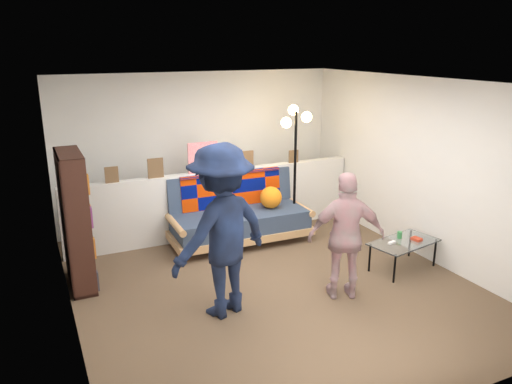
# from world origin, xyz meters

# --- Properties ---
(ground) EXTENTS (5.00, 5.00, 0.00)m
(ground) POSITION_xyz_m (0.00, 0.00, 0.00)
(ground) COLOR brown
(ground) RESTS_ON ground
(room_shell) EXTENTS (4.60, 5.05, 2.45)m
(room_shell) POSITION_xyz_m (0.00, 0.47, 1.67)
(room_shell) COLOR silver
(room_shell) RESTS_ON ground
(half_wall_ledge) EXTENTS (4.45, 0.15, 1.00)m
(half_wall_ledge) POSITION_xyz_m (0.00, 1.80, 0.50)
(half_wall_ledge) COLOR silver
(half_wall_ledge) RESTS_ON ground
(ledge_decor) EXTENTS (2.97, 0.02, 0.45)m
(ledge_decor) POSITION_xyz_m (-0.23, 1.78, 1.18)
(ledge_decor) COLOR brown
(ledge_decor) RESTS_ON half_wall_ledge
(futon_sofa) EXTENTS (2.06, 1.03, 0.88)m
(futon_sofa) POSITION_xyz_m (0.21, 1.45, 0.41)
(futon_sofa) COLOR tan
(futon_sofa) RESTS_ON ground
(bookshelf) EXTENTS (0.27, 0.82, 1.63)m
(bookshelf) POSITION_xyz_m (-2.08, 0.95, 0.76)
(bookshelf) COLOR black
(bookshelf) RESTS_ON ground
(coffee_table) EXTENTS (0.97, 0.65, 0.47)m
(coffee_table) POSITION_xyz_m (1.74, -0.36, 0.35)
(coffee_table) COLOR black
(coffee_table) RESTS_ON ground
(floor_lamp) EXTENTS (0.44, 0.34, 1.95)m
(floor_lamp) POSITION_xyz_m (1.10, 1.40, 1.38)
(floor_lamp) COLOR black
(floor_lamp) RESTS_ON ground
(person_left) EXTENTS (1.36, 1.04, 1.86)m
(person_left) POSITION_xyz_m (-0.76, -0.38, 0.93)
(person_left) COLOR black
(person_left) RESTS_ON ground
(person_right) EXTENTS (0.93, 0.66, 1.47)m
(person_right) POSITION_xyz_m (0.62, -0.65, 0.74)
(person_right) COLOR pink
(person_right) RESTS_ON ground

